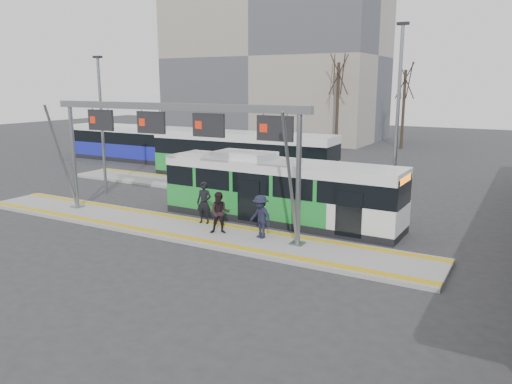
% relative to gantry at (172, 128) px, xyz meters
% --- Properties ---
extents(ground, '(120.00, 120.00, 0.00)m').
position_rel_gantry_xyz_m(ground, '(0.35, -0.25, -4.30)').
color(ground, '#2D2D30').
rests_on(ground, ground).
extents(platform_main, '(22.00, 3.00, 0.15)m').
position_rel_gantry_xyz_m(platform_main, '(0.35, -0.25, -4.22)').
color(platform_main, gray).
rests_on(platform_main, ground).
extents(platform_second, '(20.00, 3.00, 0.15)m').
position_rel_gantry_xyz_m(platform_second, '(-3.65, 7.75, -4.22)').
color(platform_second, gray).
rests_on(platform_second, ground).
extents(tactile_main, '(22.00, 2.65, 0.02)m').
position_rel_gantry_xyz_m(tactile_main, '(0.35, -0.25, -4.14)').
color(tactile_main, gold).
rests_on(tactile_main, platform_main).
extents(tactile_second, '(20.00, 0.35, 0.02)m').
position_rel_gantry_xyz_m(tactile_second, '(-3.65, 8.90, -4.14)').
color(tactile_second, gold).
rests_on(tactile_second, platform_second).
extents(gantry, '(13.00, 1.68, 5.20)m').
position_rel_gantry_xyz_m(gantry, '(0.00, 0.00, 0.00)').
color(gantry, slate).
rests_on(gantry, platform_main).
extents(apartment_block, '(24.50, 12.50, 18.40)m').
position_rel_gantry_xyz_m(apartment_block, '(-13.65, 35.75, 4.91)').
color(apartment_block, gray).
rests_on(apartment_block, ground).
extents(hero_bus, '(11.16, 2.50, 3.06)m').
position_rel_gantry_xyz_m(hero_bus, '(3.48, 3.13, -2.90)').
color(hero_bus, black).
rests_on(hero_bus, ground).
extents(bg_bus_green, '(12.43, 3.04, 3.09)m').
position_rel_gantry_xyz_m(bg_bus_green, '(-3.14, 11.07, -2.78)').
color(bg_bus_green, black).
rests_on(bg_bus_green, ground).
extents(bg_bus_blue, '(10.85, 2.44, 2.83)m').
position_rel_gantry_xyz_m(bg_bus_blue, '(-15.32, 13.80, -2.90)').
color(bg_bus_blue, black).
rests_on(bg_bus_blue, ground).
extents(passenger_a, '(0.73, 0.54, 1.84)m').
position_rel_gantry_xyz_m(passenger_a, '(1.06, 0.72, -3.23)').
color(passenger_a, black).
rests_on(passenger_a, platform_main).
extents(passenger_b, '(1.04, 0.97, 1.72)m').
position_rel_gantry_xyz_m(passenger_b, '(2.49, -0.20, -3.29)').
color(passenger_b, black).
rests_on(passenger_b, platform_main).
extents(passenger_c, '(1.26, 0.97, 1.72)m').
position_rel_gantry_xyz_m(passenger_c, '(4.23, 0.07, -3.29)').
color(passenger_c, black).
rests_on(passenger_c, platform_main).
extents(tree_left, '(1.40, 1.40, 9.14)m').
position_rel_gantry_xyz_m(tree_left, '(-3.16, 28.27, 2.63)').
color(tree_left, '#382B21').
rests_on(tree_left, ground).
extents(tree_mid, '(1.40, 1.40, 8.44)m').
position_rel_gantry_xyz_m(tree_mid, '(1.97, 32.44, 2.10)').
color(tree_mid, '#382B21').
rests_on(tree_mid, ground).
extents(tree_far, '(1.40, 1.40, 7.84)m').
position_rel_gantry_xyz_m(tree_far, '(-18.57, 32.66, 1.65)').
color(tree_far, '#382B21').
rests_on(tree_far, ground).
extents(lamp_west, '(0.50, 0.25, 7.62)m').
position_rel_gantry_xyz_m(lamp_west, '(-7.86, 3.61, -0.25)').
color(lamp_west, slate).
rests_on(lamp_west, ground).
extents(lamp_east, '(0.50, 0.25, 8.68)m').
position_rel_gantry_xyz_m(lamp_east, '(7.96, 5.74, 0.29)').
color(lamp_east, slate).
rests_on(lamp_east, ground).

